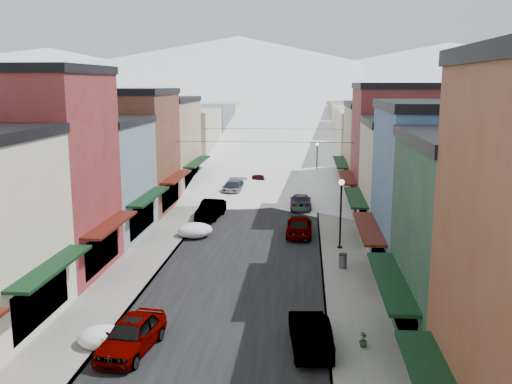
% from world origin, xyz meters
% --- Properties ---
extents(road, '(10.00, 160.00, 0.01)m').
position_xyz_m(road, '(0.00, 60.00, 0.01)').
color(road, black).
rests_on(road, ground).
extents(sidewalk_left, '(3.20, 160.00, 0.15)m').
position_xyz_m(sidewalk_left, '(-6.60, 60.00, 0.07)').
color(sidewalk_left, gray).
rests_on(sidewalk_left, ground).
extents(sidewalk_right, '(3.20, 160.00, 0.15)m').
position_xyz_m(sidewalk_right, '(6.60, 60.00, 0.07)').
color(sidewalk_right, gray).
rests_on(sidewalk_right, ground).
extents(curb_left, '(0.10, 160.00, 0.15)m').
position_xyz_m(curb_left, '(-5.05, 60.00, 0.07)').
color(curb_left, slate).
rests_on(curb_left, ground).
extents(curb_right, '(0.10, 160.00, 0.15)m').
position_xyz_m(curb_right, '(5.05, 60.00, 0.07)').
color(curb_right, slate).
rests_on(curb_right, ground).
extents(bldg_l_brick_near, '(12.30, 8.20, 12.50)m').
position_xyz_m(bldg_l_brick_near, '(-13.69, 20.50, 6.26)').
color(bldg_l_brick_near, maroon).
rests_on(bldg_l_brick_near, ground).
extents(bldg_l_grayblue, '(11.30, 9.20, 9.00)m').
position_xyz_m(bldg_l_grayblue, '(-13.19, 29.00, 4.51)').
color(bldg_l_grayblue, gray).
rests_on(bldg_l_grayblue, ground).
extents(bldg_l_brick_far, '(13.30, 9.20, 11.00)m').
position_xyz_m(bldg_l_brick_far, '(-14.19, 38.00, 5.51)').
color(bldg_l_brick_far, brown).
rests_on(bldg_l_brick_far, ground).
extents(bldg_l_tan, '(11.30, 11.20, 10.00)m').
position_xyz_m(bldg_l_tan, '(-13.19, 48.00, 5.01)').
color(bldg_l_tan, tan).
rests_on(bldg_l_tan, ground).
extents(bldg_r_blue, '(11.30, 9.20, 10.50)m').
position_xyz_m(bldg_r_blue, '(13.19, 21.00, 5.26)').
color(bldg_r_blue, '#3B5F86').
rests_on(bldg_r_blue, ground).
extents(bldg_r_cream, '(12.30, 9.20, 9.00)m').
position_xyz_m(bldg_r_cream, '(13.69, 30.00, 4.51)').
color(bldg_r_cream, '#BEB098').
rests_on(bldg_r_cream, ground).
extents(bldg_r_brick_far, '(13.30, 9.20, 11.50)m').
position_xyz_m(bldg_r_brick_far, '(14.19, 39.00, 5.76)').
color(bldg_r_brick_far, maroon).
rests_on(bldg_r_brick_far, ground).
extents(bldg_r_tan, '(11.30, 11.20, 9.50)m').
position_xyz_m(bldg_r_tan, '(13.19, 49.00, 4.76)').
color(bldg_r_tan, '#978863').
rests_on(bldg_r_tan, ground).
extents(distant_blocks, '(34.00, 55.00, 8.00)m').
position_xyz_m(distant_blocks, '(0.00, 83.00, 4.00)').
color(distant_blocks, gray).
rests_on(distant_blocks, ground).
extents(mountain_ridge, '(670.00, 340.00, 34.00)m').
position_xyz_m(mountain_ridge, '(-19.47, 277.18, 14.36)').
color(mountain_ridge, silver).
rests_on(mountain_ridge, ground).
extents(overhead_cables, '(16.40, 15.04, 0.04)m').
position_xyz_m(overhead_cables, '(0.00, 47.50, 6.20)').
color(overhead_cables, black).
rests_on(overhead_cables, ground).
extents(car_silver_sedan, '(2.43, 4.74, 1.55)m').
position_xyz_m(car_silver_sedan, '(-3.50, 10.93, 0.77)').
color(car_silver_sedan, '#A0A3A8').
rests_on(car_silver_sedan, ground).
extents(car_dark_hatch, '(2.12, 4.82, 1.54)m').
position_xyz_m(car_dark_hatch, '(-4.17, 35.79, 0.77)').
color(car_dark_hatch, black).
rests_on(car_dark_hatch, ground).
extents(car_silver_wagon, '(2.62, 5.49, 1.54)m').
position_xyz_m(car_silver_wagon, '(-3.50, 45.84, 0.77)').
color(car_silver_wagon, gray).
rests_on(car_silver_wagon, ground).
extents(car_green_sedan, '(2.05, 4.72, 1.51)m').
position_xyz_m(car_green_sedan, '(4.21, 11.88, 0.75)').
color(car_green_sedan, black).
rests_on(car_green_sedan, ground).
extents(car_gray_suv, '(1.98, 4.83, 1.64)m').
position_xyz_m(car_gray_suv, '(3.50, 30.69, 0.82)').
color(car_gray_suv, gray).
rests_on(car_gray_suv, ground).
extents(car_black_sedan, '(2.05, 4.81, 1.38)m').
position_xyz_m(car_black_sedan, '(3.50, 40.24, 0.69)').
color(car_black_sedan, black).
rests_on(car_black_sedan, ground).
extents(car_lane_silver, '(2.55, 5.09, 1.67)m').
position_xyz_m(car_lane_silver, '(-1.21, 49.16, 0.83)').
color(car_lane_silver, gray).
rests_on(car_lane_silver, ground).
extents(car_lane_white, '(2.90, 5.33, 1.42)m').
position_xyz_m(car_lane_white, '(2.20, 72.11, 0.71)').
color(car_lane_white, white).
rests_on(car_lane_white, ground).
extents(trash_can, '(0.53, 0.53, 0.90)m').
position_xyz_m(trash_can, '(6.31, 22.74, 0.61)').
color(trash_can, '#55585A').
rests_on(trash_can, sidewalk_right).
extents(streetlamp_near, '(0.40, 0.40, 4.85)m').
position_xyz_m(streetlamp_near, '(6.38, 27.16, 3.21)').
color(streetlamp_near, black).
rests_on(streetlamp_near, sidewalk_right).
extents(streetlamp_far, '(0.39, 0.39, 4.65)m').
position_xyz_m(streetlamp_far, '(5.20, 53.62, 3.08)').
color(streetlamp_far, black).
rests_on(streetlamp_far, sidewalk_right).
extents(planter_far, '(0.50, 0.50, 0.64)m').
position_xyz_m(planter_far, '(6.54, 11.95, 0.47)').
color(planter_far, '#2A4F24').
rests_on(planter_far, sidewalk_right).
extents(snow_pile_near, '(2.19, 2.55, 0.93)m').
position_xyz_m(snow_pile_near, '(-4.88, 11.30, 0.44)').
color(snow_pile_near, white).
rests_on(snow_pile_near, ground).
extents(snow_pile_mid, '(2.53, 2.76, 1.07)m').
position_xyz_m(snow_pile_mid, '(-4.28, 29.77, 0.51)').
color(snow_pile_mid, white).
rests_on(snow_pile_mid, ground).
extents(snow_pile_far, '(2.41, 2.69, 1.02)m').
position_xyz_m(snow_pile_far, '(-4.41, 29.50, 0.49)').
color(snow_pile_far, white).
rests_on(snow_pile_far, ground).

